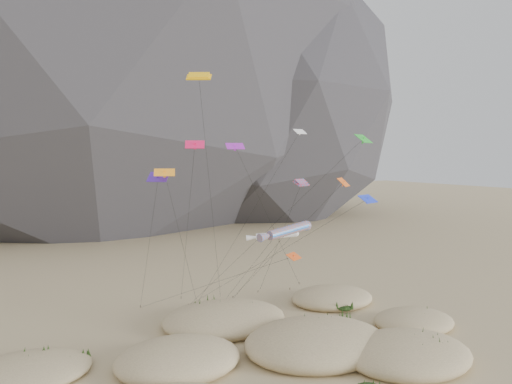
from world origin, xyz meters
TOP-DOWN VIEW (x-y plane):
  - ground at (0.00, 0.00)m, footprint 500.00×500.00m
  - dunes at (-2.06, 3.76)m, footprint 50.48×36.77m
  - dune_grass at (-0.72, 3.20)m, footprint 42.70×30.58m
  - kite_stakes at (2.28, 24.15)m, footprint 24.55×3.75m
  - rainbow_tube_kite at (2.29, 8.75)m, footprint 7.74×13.65m
  - white_tube_kite at (2.83, 12.44)m, footprint 5.82×11.09m
  - orange_parafoil at (-7.00, 11.03)m, footprint 10.21×15.05m
  - multi_parafoil at (6.62, 12.43)m, footprint 3.07×13.97m
  - delta_kites at (2.79, 10.29)m, footprint 28.79×22.43m

SIDE VIEW (x-z plane):
  - ground at x=0.00m, z-range 0.00..0.00m
  - kite_stakes at x=2.28m, z-range 0.00..0.30m
  - dunes at x=-2.06m, z-range -1.17..2.53m
  - dune_grass at x=-0.72m, z-range 0.08..1.61m
  - white_tube_kite at x=2.83m, z-range 4.81..15.67m
  - rainbow_tube_kite at x=2.29m, z-range 5.23..17.43m
  - multi_parafoil at x=6.62m, z-range 7.76..24.56m
  - delta_kites at x=2.79m, z-range 5.72..28.67m
  - orange_parafoil at x=-7.00m, z-range 13.18..41.29m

